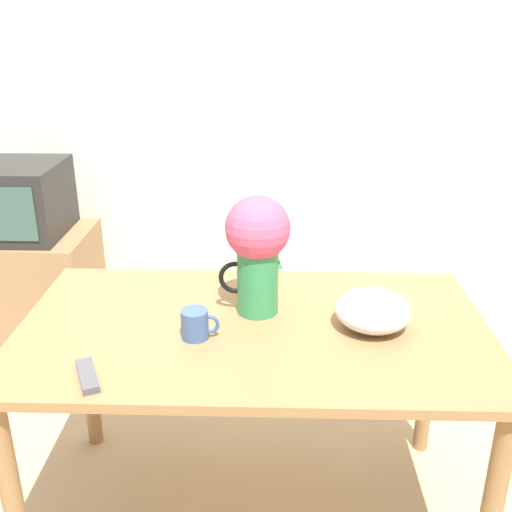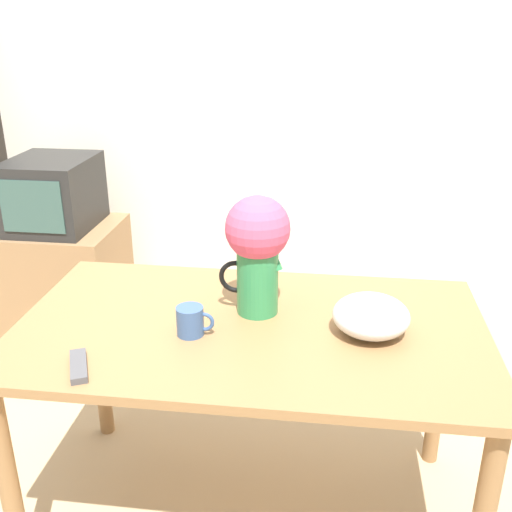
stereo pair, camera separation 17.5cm
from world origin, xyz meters
The scene contains 8 objects.
wall_back centered at (0.00, 1.82, 1.30)m, with size 8.00×0.05×2.60m.
table centered at (0.20, 0.05, 0.67)m, with size 1.48×0.85×0.77m.
flower_vase centered at (0.21, 0.14, 1.00)m, with size 0.23×0.21×0.39m.
coffee_mug centered at (0.03, -0.04, 0.81)m, with size 0.12×0.08×0.09m.
white_bowl centered at (0.57, 0.04, 0.82)m, with size 0.23×0.23×0.12m.
remote_control centered at (-0.23, -0.27, 0.78)m, with size 0.10×0.16×0.02m.
tv_stand centered at (-1.03, 1.30, 0.30)m, with size 0.63×0.54×0.60m.
tv_set centered at (-1.03, 1.30, 0.78)m, with size 0.42×0.49×0.37m.
Camera 2 is at (0.44, -1.60, 1.68)m, focal length 42.00 mm.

